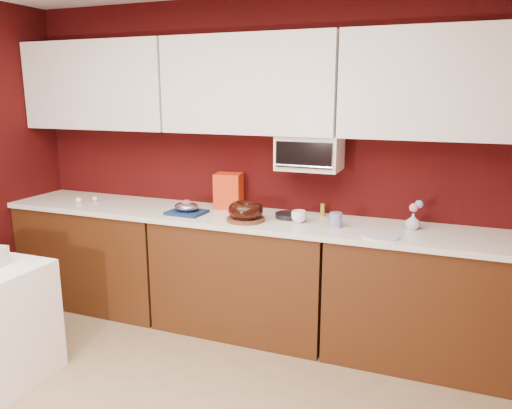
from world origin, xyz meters
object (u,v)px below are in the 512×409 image
object	(u,v)px
pandoro_box	(229,191)
foil_ham_nest	(187,207)
bundt_cake	(246,210)
blue_jar	(336,220)
coffee_mug	(299,215)
toaster_oven	(310,152)
flower_vase	(413,220)

from	to	relation	value
pandoro_box	foil_ham_nest	bearing A→B (deg)	-135.88
bundt_cake	blue_jar	bearing A→B (deg)	6.35
coffee_mug	blue_jar	distance (m)	0.27
blue_jar	foil_ham_nest	bearing A→B (deg)	-178.33
toaster_oven	flower_vase	size ratio (longest dim) A/B	3.70
foil_ham_nest	flower_vase	bearing A→B (deg)	6.02
toaster_oven	coffee_mug	xyz separation A→B (m)	(-0.02, -0.20, -0.42)
toaster_oven	pandoro_box	bearing A→B (deg)	176.76
foil_ham_nest	coffee_mug	size ratio (longest dim) A/B	1.85
bundt_cake	flower_vase	size ratio (longest dim) A/B	2.06
coffee_mug	flower_vase	distance (m)	0.77
pandoro_box	toaster_oven	bearing A→B (deg)	-12.88
foil_ham_nest	blue_jar	bearing A→B (deg)	1.67
pandoro_box	blue_jar	distance (m)	0.96
bundt_cake	pandoro_box	world-z (taller)	pandoro_box
toaster_oven	foil_ham_nest	xyz separation A→B (m)	(-0.88, -0.26, -0.42)
blue_jar	coffee_mug	bearing A→B (deg)	174.22
toaster_oven	flower_vase	xyz separation A→B (m)	(0.75, -0.09, -0.41)
bundt_cake	blue_jar	xyz separation A→B (m)	(0.64, 0.07, -0.03)
bundt_cake	coffee_mug	size ratio (longest dim) A/B	2.43
foil_ham_nest	coffee_mug	distance (m)	0.87
pandoro_box	flower_vase	world-z (taller)	pandoro_box
toaster_oven	coffee_mug	distance (m)	0.47
bundt_cake	pandoro_box	size ratio (longest dim) A/B	0.91
foil_ham_nest	flower_vase	size ratio (longest dim) A/B	1.57
foil_ham_nest	blue_jar	size ratio (longest dim) A/B	1.88
bundt_cake	flower_vase	bearing A→B (deg)	10.51
blue_jar	flower_vase	world-z (taller)	flower_vase
pandoro_box	coffee_mug	bearing A→B (deg)	-29.47
coffee_mug	flower_vase	size ratio (longest dim) A/B	0.85
blue_jar	toaster_oven	bearing A→B (deg)	138.79
foil_ham_nest	pandoro_box	size ratio (longest dim) A/B	0.69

